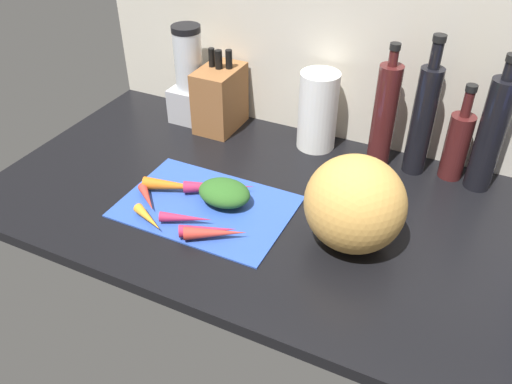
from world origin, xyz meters
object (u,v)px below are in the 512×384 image
at_px(knife_block, 220,98).
at_px(blender_appliance, 190,81).
at_px(carrot_3, 215,233).
at_px(paper_towel_roll, 318,111).
at_px(bottle_2, 457,144).
at_px(carrot_0, 219,187).
at_px(bottle_0, 384,115).
at_px(carrot_4, 177,186).
at_px(carrot_6, 149,218).
at_px(bottle_1, 423,118).
at_px(cutting_board, 206,206).
at_px(carrot_2, 186,218).
at_px(carrot_1, 208,230).
at_px(bottle_3, 491,134).
at_px(winter_squash, 355,204).
at_px(carrot_5, 147,198).

xyz_separation_m(knife_block, blender_appliance, (-0.11, 0.00, 0.03)).
distance_m(carrot_3, paper_towel_roll, 0.51).
bearing_deg(bottle_2, carrot_0, -146.22).
bearing_deg(bottle_0, knife_block, -179.05).
distance_m(carrot_4, carrot_6, 0.14).
height_order(carrot_3, bottle_1, bottle_1).
height_order(cutting_board, carrot_2, carrot_2).
bearing_deg(blender_appliance, carrot_6, -69.70).
bearing_deg(cutting_board, carrot_3, -50.32).
height_order(knife_block, bottle_2, bottle_2).
distance_m(carrot_2, blender_appliance, 0.55).
relative_size(carrot_1, carrot_2, 1.04).
distance_m(blender_appliance, bottle_3, 0.87).
bearing_deg(paper_towel_roll, winter_squash, -58.98).
relative_size(carrot_2, blender_appliance, 0.42).
xyz_separation_m(knife_block, paper_towel_roll, (0.31, 0.02, 0.02)).
bearing_deg(knife_block, carrot_5, -86.08).
distance_m(carrot_3, carrot_5, 0.23).
distance_m(knife_block, paper_towel_roll, 0.31).
height_order(knife_block, bottle_0, bottle_0).
bearing_deg(carrot_1, carrot_0, 110.54).
relative_size(knife_block, bottle_0, 0.71).
bearing_deg(carrot_3, bottle_1, 55.32).
xyz_separation_m(carrot_2, bottle_1, (0.43, 0.48, 0.14)).
relative_size(carrot_2, bottle_1, 0.33).
relative_size(carrot_0, paper_towel_roll, 0.79).
distance_m(carrot_6, blender_appliance, 0.55).
bearing_deg(carrot_4, carrot_0, 24.37).
bearing_deg(paper_towel_roll, carrot_2, -106.99).
xyz_separation_m(carrot_0, carrot_5, (-0.14, -0.11, -0.00)).
relative_size(winter_squash, knife_block, 0.91).
height_order(paper_towel_roll, bottle_2, bottle_2).
relative_size(carrot_1, bottle_3, 0.37).
xyz_separation_m(paper_towel_roll, bottle_3, (0.45, -0.01, 0.04)).
bearing_deg(bottle_1, paper_towel_roll, 179.13).
height_order(cutting_board, carrot_4, carrot_4).
distance_m(knife_block, blender_appliance, 0.11).
bearing_deg(bottle_1, carrot_3, -124.68).
height_order(carrot_0, bottle_2, bottle_2).
bearing_deg(carrot_2, carrot_1, -14.14).
bearing_deg(knife_block, winter_squash, -33.64).
height_order(bottle_0, bottle_3, bottle_3).
distance_m(paper_towel_roll, bottle_0, 0.19).
xyz_separation_m(carrot_6, blender_appliance, (-0.19, 0.50, 0.11)).
xyz_separation_m(bottle_0, bottle_1, (0.10, 0.01, 0.01)).
relative_size(carrot_5, bottle_0, 0.30).
relative_size(winter_squash, bottle_2, 0.84).
height_order(winter_squash, bottle_0, bottle_0).
relative_size(carrot_6, winter_squash, 0.47).
xyz_separation_m(carrot_3, blender_appliance, (-0.36, 0.48, 0.11)).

